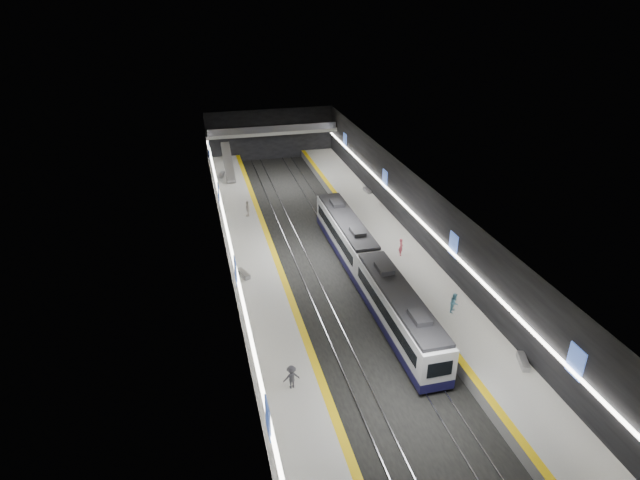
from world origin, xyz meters
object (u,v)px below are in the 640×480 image
object	(u,v)px
bench_left_near	(244,274)
passenger_left_a	(247,208)
bench_right_far	(367,191)
escalator	(228,162)
bench_left_far	(222,175)
passenger_right_a	(401,247)
passenger_right_b	(454,303)
passenger_left_b	(292,377)
bench_right_near	(523,362)
train	(369,267)

from	to	relation	value
bench_left_near	passenger_left_a	xyz separation A→B (m)	(2.17, 13.92, 0.74)
bench_left_near	bench_right_far	xyz separation A→B (m)	(18.37, 17.87, -0.02)
bench_right_far	escalator	bearing A→B (deg)	140.77
bench_left_far	passenger_left_a	distance (m)	14.90
bench_right_far	passenger_right_a	bearing A→B (deg)	-103.75
bench_right_far	passenger_left_a	world-z (taller)	passenger_left_a
bench_left_near	bench_left_far	size ratio (longest dim) A/B	0.94
passenger_right_b	passenger_left_b	distance (m)	16.22
passenger_right_a	passenger_right_b	bearing A→B (deg)	-161.41
bench_right_near	bench_right_far	distance (m)	35.67
bench_right_near	bench_right_far	size ratio (longest dim) A/B	1.11
bench_right_far	passenger_left_b	xyz separation A→B (m)	(-16.95, -33.96, 0.69)
bench_right_near	passenger_right_b	size ratio (longest dim) A/B	1.10
bench_left_near	passenger_right_a	xyz separation A→B (m)	(16.02, 0.33, 0.68)
bench_left_near	bench_left_far	distance (m)	28.69
bench_left_near	escalator	bearing A→B (deg)	67.20
bench_right_near	passenger_right_a	size ratio (longest dim) A/B	1.07
bench_left_far	passenger_left_b	bearing A→B (deg)	-71.93
bench_right_near	passenger_left_b	distance (m)	17.05
train	bench_right_far	xyz separation A→B (m)	(7.00, 21.16, -0.98)
escalator	bench_left_near	bearing A→B (deg)	-92.71
bench_left_near	bench_right_near	xyz separation A→B (m)	(18.37, -17.81, 0.01)
escalator	bench_left_near	size ratio (longest dim) A/B	4.24
escalator	passenger_left_b	xyz separation A→B (m)	(0.05, -45.05, -1.00)
bench_right_far	passenger_right_b	xyz separation A→B (m)	(-1.80, -28.16, 0.67)
passenger_right_a	bench_left_far	bearing A→B (deg)	44.60
bench_left_near	bench_right_far	bearing A→B (deg)	24.11
escalator	bench_left_far	size ratio (longest dim) A/B	3.99
bench_left_far	bench_right_near	world-z (taller)	bench_left_far
passenger_left_b	bench_left_far	bearing A→B (deg)	-95.24
bench_right_near	passenger_right_b	bearing A→B (deg)	122.42
passenger_left_a	bench_right_near	bearing A→B (deg)	23.86
bench_right_far	bench_left_near	bearing A→B (deg)	-141.91
bench_right_near	passenger_left_a	distance (m)	35.64
bench_left_near	bench_right_near	bearing A→B (deg)	-64.19
passenger_right_b	passenger_right_a	bearing A→B (deg)	45.32
bench_right_far	passenger_right_b	world-z (taller)	passenger_right_b
train	bench_left_far	bearing A→B (deg)	109.10
escalator	passenger_right_b	world-z (taller)	escalator
escalator	passenger_right_b	distance (m)	42.11
bench_right_near	passenger_left_a	world-z (taller)	passenger_left_a
passenger_right_a	escalator	bearing A→B (deg)	42.69
bench_left_near	passenger_left_a	distance (m)	14.11
bench_right_near	bench_left_near	bearing A→B (deg)	154.86
bench_left_near	bench_left_far	bearing A→B (deg)	69.32
train	passenger_right_a	size ratio (longest dim) A/B	16.57
train	bench_right_near	xyz separation A→B (m)	(7.00, -14.51, -0.96)
escalator	bench_left_near	world-z (taller)	escalator
train	bench_right_far	distance (m)	22.31
bench_left_far	bench_right_near	size ratio (longest dim) A/B	1.03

